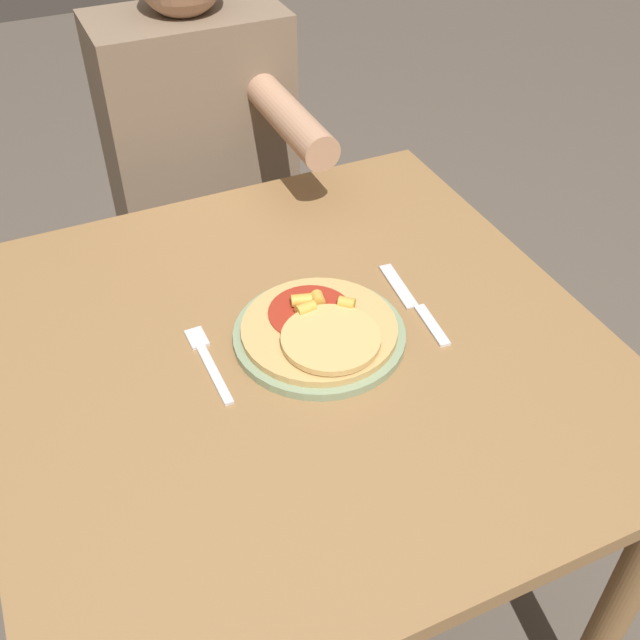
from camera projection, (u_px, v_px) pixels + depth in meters
name	position (u px, v px, depth m)	size (l,w,h in m)	color
ground_plane	(303.00, 597.00, 1.66)	(8.00, 8.00, 0.00)	brown
dining_table	(298.00, 400.00, 1.24)	(0.93, 0.95, 0.76)	olive
plate	(320.00, 336.00, 1.16)	(0.27, 0.27, 0.01)	gray
pizza	(322.00, 330.00, 1.15)	(0.24, 0.24, 0.04)	tan
fork	(207.00, 359.00, 1.13)	(0.03, 0.18, 0.00)	silver
knife	(414.00, 305.00, 1.22)	(0.03, 0.22, 0.00)	silver
person_diner	(203.00, 161.00, 1.70)	(0.40, 0.52, 1.20)	#2D2D38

